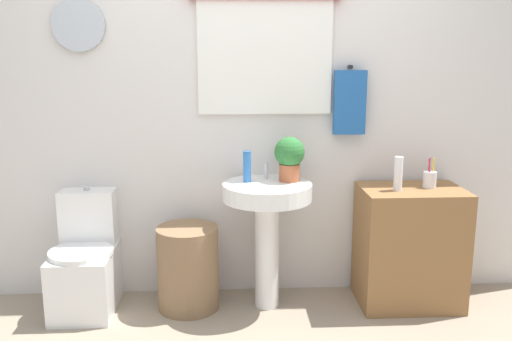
% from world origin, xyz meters
% --- Properties ---
extents(back_wall, '(4.40, 0.18, 2.60)m').
position_xyz_m(back_wall, '(0.00, 1.15, 1.31)').
color(back_wall, silver).
rests_on(back_wall, ground_plane).
extents(toilet, '(0.38, 0.51, 0.75)m').
position_xyz_m(toilet, '(-0.97, 0.88, 0.28)').
color(toilet, white).
rests_on(toilet, ground_plane).
extents(laundry_hamper, '(0.38, 0.38, 0.52)m').
position_xyz_m(laundry_hamper, '(-0.34, 0.85, 0.26)').
color(laundry_hamper, '#846647').
rests_on(laundry_hamper, ground_plane).
extents(pedestal_sink, '(0.54, 0.54, 0.80)m').
position_xyz_m(pedestal_sink, '(0.15, 0.85, 0.61)').
color(pedestal_sink, white).
rests_on(pedestal_sink, ground_plane).
extents(faucet, '(0.03, 0.03, 0.10)m').
position_xyz_m(faucet, '(0.15, 0.97, 0.85)').
color(faucet, silver).
rests_on(faucet, pedestal_sink).
extents(wooden_cabinet, '(0.63, 0.44, 0.75)m').
position_xyz_m(wooden_cabinet, '(1.05, 0.85, 0.38)').
color(wooden_cabinet, olive).
rests_on(wooden_cabinet, ground_plane).
extents(soap_bottle, '(0.05, 0.05, 0.19)m').
position_xyz_m(soap_bottle, '(0.03, 0.90, 0.89)').
color(soap_bottle, '#2D6BB7').
rests_on(soap_bottle, pedestal_sink).
extents(potted_plant, '(0.19, 0.19, 0.28)m').
position_xyz_m(potted_plant, '(0.29, 0.91, 0.95)').
color(potted_plant, '#AD5B38').
rests_on(potted_plant, pedestal_sink).
extents(lotion_bottle, '(0.05, 0.05, 0.21)m').
position_xyz_m(lotion_bottle, '(0.94, 0.81, 0.86)').
color(lotion_bottle, white).
rests_on(lotion_bottle, wooden_cabinet).
extents(toothbrush_cup, '(0.08, 0.08, 0.19)m').
position_xyz_m(toothbrush_cup, '(1.16, 0.87, 0.81)').
color(toothbrush_cup, silver).
rests_on(toothbrush_cup, wooden_cabinet).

